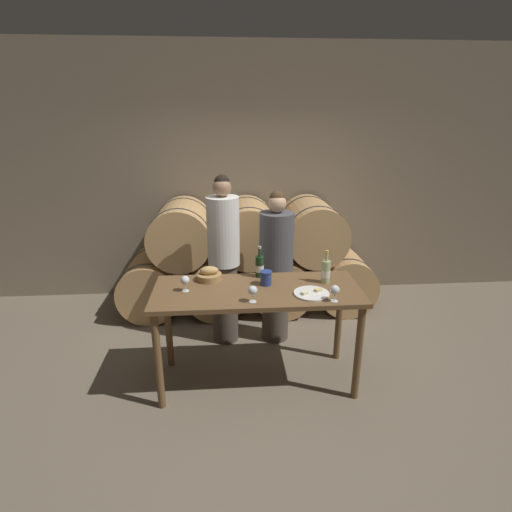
{
  "coord_description": "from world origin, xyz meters",
  "views": [
    {
      "loc": [
        -0.24,
        -3.14,
        2.35
      ],
      "look_at": [
        0.0,
        0.15,
        1.18
      ],
      "focal_mm": 28.0,
      "sensor_mm": 36.0,
      "label": 1
    }
  ],
  "objects_px": {
    "wine_glass_left": "(253,291)",
    "cheese_plate": "(312,293)",
    "person_right": "(276,268)",
    "blue_crock": "(266,277)",
    "wine_bottle_white": "(326,272)",
    "wine_glass_center": "(335,290)",
    "wine_glass_far_left": "(185,280)",
    "tasting_table": "(257,302)",
    "wine_bottle_red": "(259,266)",
    "person_left": "(224,261)",
    "bread_basket": "(209,275)"
  },
  "relations": [
    {
      "from": "wine_glass_left",
      "to": "cheese_plate",
      "type": "bearing_deg",
      "value": 12.2
    },
    {
      "from": "person_right",
      "to": "blue_crock",
      "type": "xyz_separation_m",
      "value": [
        -0.17,
        -0.66,
        0.17
      ]
    },
    {
      "from": "person_right",
      "to": "wine_bottle_white",
      "type": "bearing_deg",
      "value": -61.04
    },
    {
      "from": "wine_glass_center",
      "to": "wine_glass_left",
      "type": "bearing_deg",
      "value": 176.7
    },
    {
      "from": "cheese_plate",
      "to": "wine_glass_left",
      "type": "xyz_separation_m",
      "value": [
        -0.5,
        -0.11,
        0.09
      ]
    },
    {
      "from": "cheese_plate",
      "to": "wine_glass_far_left",
      "type": "xyz_separation_m",
      "value": [
        -1.06,
        0.14,
        0.09
      ]
    },
    {
      "from": "wine_bottle_white",
      "to": "wine_glass_center",
      "type": "bearing_deg",
      "value": -92.69
    },
    {
      "from": "person_right",
      "to": "wine_glass_far_left",
      "type": "xyz_separation_m",
      "value": [
        -0.87,
        -0.75,
        0.2
      ]
    },
    {
      "from": "tasting_table",
      "to": "wine_glass_center",
      "type": "xyz_separation_m",
      "value": [
        0.6,
        -0.29,
        0.22
      ]
    },
    {
      "from": "wine_bottle_red",
      "to": "blue_crock",
      "type": "bearing_deg",
      "value": -77.88
    },
    {
      "from": "wine_glass_left",
      "to": "wine_glass_far_left",
      "type": "bearing_deg",
      "value": 155.93
    },
    {
      "from": "person_right",
      "to": "person_left",
      "type": "bearing_deg",
      "value": -180.0
    },
    {
      "from": "cheese_plate",
      "to": "wine_glass_far_left",
      "type": "distance_m",
      "value": 1.07
    },
    {
      "from": "wine_glass_far_left",
      "to": "wine_glass_left",
      "type": "relative_size",
      "value": 1.0
    },
    {
      "from": "wine_bottle_white",
      "to": "bread_basket",
      "type": "bearing_deg",
      "value": 172.57
    },
    {
      "from": "person_left",
      "to": "bread_basket",
      "type": "bearing_deg",
      "value": -104.21
    },
    {
      "from": "tasting_table",
      "to": "bread_basket",
      "type": "xyz_separation_m",
      "value": [
        -0.42,
        0.23,
        0.17
      ]
    },
    {
      "from": "wine_bottle_red",
      "to": "wine_bottle_white",
      "type": "bearing_deg",
      "value": -17.54
    },
    {
      "from": "person_left",
      "to": "blue_crock",
      "type": "bearing_deg",
      "value": -60.84
    },
    {
      "from": "tasting_table",
      "to": "person_left",
      "type": "height_order",
      "value": "person_left"
    },
    {
      "from": "wine_bottle_red",
      "to": "cheese_plate",
      "type": "xyz_separation_m",
      "value": [
        0.4,
        -0.42,
        -0.09
      ]
    },
    {
      "from": "person_right",
      "to": "wine_bottle_red",
      "type": "bearing_deg",
      "value": -114.33
    },
    {
      "from": "person_left",
      "to": "wine_bottle_red",
      "type": "relative_size",
      "value": 6.12
    },
    {
      "from": "person_right",
      "to": "bread_basket",
      "type": "distance_m",
      "value": 0.87
    },
    {
      "from": "bread_basket",
      "to": "wine_bottle_red",
      "type": "bearing_deg",
      "value": 5.81
    },
    {
      "from": "tasting_table",
      "to": "cheese_plate",
      "type": "bearing_deg",
      "value": -17.45
    },
    {
      "from": "wine_bottle_red",
      "to": "wine_bottle_white",
      "type": "xyz_separation_m",
      "value": [
        0.58,
        -0.18,
        0.0
      ]
    },
    {
      "from": "bread_basket",
      "to": "wine_glass_left",
      "type": "height_order",
      "value": "wine_glass_left"
    },
    {
      "from": "person_left",
      "to": "wine_bottle_red",
      "type": "height_order",
      "value": "person_left"
    },
    {
      "from": "person_right",
      "to": "wine_bottle_white",
      "type": "relative_size",
      "value": 5.44
    },
    {
      "from": "person_left",
      "to": "cheese_plate",
      "type": "xyz_separation_m",
      "value": [
        0.73,
        -0.89,
        0.01
      ]
    },
    {
      "from": "wine_bottle_white",
      "to": "cheese_plate",
      "type": "relative_size",
      "value": 1.01
    },
    {
      "from": "person_left",
      "to": "person_right",
      "type": "relative_size",
      "value": 1.1
    },
    {
      "from": "blue_crock",
      "to": "bread_basket",
      "type": "distance_m",
      "value": 0.52
    },
    {
      "from": "wine_bottle_red",
      "to": "wine_bottle_white",
      "type": "relative_size",
      "value": 0.98
    },
    {
      "from": "person_right",
      "to": "blue_crock",
      "type": "bearing_deg",
      "value": -104.56
    },
    {
      "from": "person_left",
      "to": "wine_bottle_white",
      "type": "xyz_separation_m",
      "value": [
        0.91,
        -0.65,
        0.11
      ]
    },
    {
      "from": "cheese_plate",
      "to": "wine_glass_left",
      "type": "relative_size",
      "value": 2.15
    },
    {
      "from": "wine_glass_far_left",
      "to": "bread_basket",
      "type": "bearing_deg",
      "value": 50.19
    },
    {
      "from": "cheese_plate",
      "to": "wine_bottle_red",
      "type": "bearing_deg",
      "value": 133.95
    },
    {
      "from": "person_right",
      "to": "wine_glass_center",
      "type": "xyz_separation_m",
      "value": [
        0.34,
        -1.04,
        0.2
      ]
    },
    {
      "from": "wine_glass_far_left",
      "to": "wine_glass_center",
      "type": "relative_size",
      "value": 1.0
    },
    {
      "from": "person_left",
      "to": "bread_basket",
      "type": "height_order",
      "value": "person_left"
    },
    {
      "from": "person_right",
      "to": "tasting_table",
      "type": "bearing_deg",
      "value": -108.81
    },
    {
      "from": "tasting_table",
      "to": "bread_basket",
      "type": "height_order",
      "value": "bread_basket"
    },
    {
      "from": "wine_bottle_red",
      "to": "wine_glass_center",
      "type": "bearing_deg",
      "value": -45.32
    },
    {
      "from": "tasting_table",
      "to": "person_left",
      "type": "distance_m",
      "value": 0.81
    },
    {
      "from": "bread_basket",
      "to": "cheese_plate",
      "type": "bearing_deg",
      "value": -23.25
    },
    {
      "from": "wine_bottle_red",
      "to": "wine_bottle_white",
      "type": "height_order",
      "value": "wine_bottle_white"
    },
    {
      "from": "wine_glass_far_left",
      "to": "wine_bottle_white",
      "type": "bearing_deg",
      "value": 4.46
    }
  ]
}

